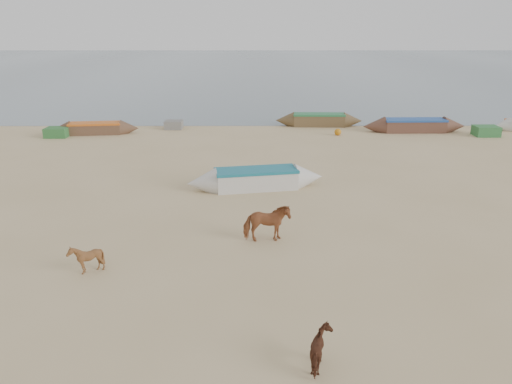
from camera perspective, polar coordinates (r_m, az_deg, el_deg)
ground at (r=14.91m, az=0.05°, el=-8.52°), size 140.00×140.00×0.00m
sea at (r=95.54m, az=-0.15°, el=14.33°), size 160.00×160.00×0.00m
cow_adult at (r=16.33m, az=1.23°, el=-3.60°), size 1.58×0.86×1.28m
calf_front at (r=15.19m, az=-18.86°, el=-7.20°), size 0.95×0.88×0.89m
calf_right at (r=10.86m, az=7.66°, el=-17.48°), size 0.88×0.97×0.83m
near_canoe at (r=21.75m, az=0.02°, el=1.52°), size 6.15×2.37×0.88m
waterline_canoes at (r=34.67m, az=8.29°, el=7.66°), size 61.88×4.38×0.89m
beach_clutter at (r=33.62m, az=8.46°, el=7.12°), size 48.18×3.81×0.64m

